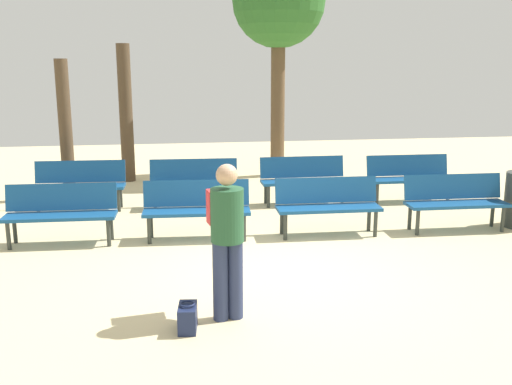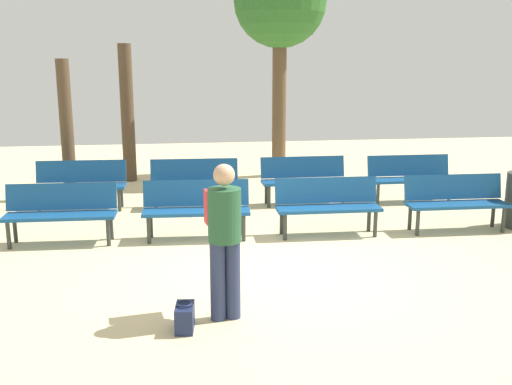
{
  "view_description": "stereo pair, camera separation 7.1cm",
  "coord_description": "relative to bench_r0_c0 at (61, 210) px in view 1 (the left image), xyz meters",
  "views": [
    {
      "loc": [
        -1.37,
        -6.95,
        2.67
      ],
      "look_at": [
        0.0,
        2.2,
        0.55
      ],
      "focal_mm": 41.05,
      "sensor_mm": 36.0,
      "label": 1
    },
    {
      "loc": [
        -1.3,
        -6.96,
        2.67
      ],
      "look_at": [
        0.0,
        2.2,
        0.55
      ],
      "focal_mm": 41.05,
      "sensor_mm": 36.0,
      "label": 2
    }
  ],
  "objects": [
    {
      "name": "bench_r1_c1",
      "position": [
        2.03,
        1.9,
        0.0
      ],
      "size": [
        1.62,
        0.55,
        0.87
      ],
      "rotation": [
        0.0,
        0.0,
        -0.04
      ],
      "color": "navy",
      "rests_on": "ground_plane"
    },
    {
      "name": "bench_r0_c2",
      "position": [
        4.0,
        -0.13,
        0.0
      ],
      "size": [
        1.61,
        0.52,
        0.87
      ],
      "rotation": [
        0.0,
        0.0,
        -0.02
      ],
      "color": "navy",
      "rests_on": "ground_plane"
    },
    {
      "name": "bench_r1_c0",
      "position": [
        -0.01,
        2.02,
        0.0
      ],
      "size": [
        1.62,
        0.55,
        0.87
      ],
      "rotation": [
        0.0,
        0.0,
        -0.04
      ],
      "color": "navy",
      "rests_on": "ground_plane"
    },
    {
      "name": "tree_1",
      "position": [
        0.69,
        4.51,
        0.99
      ],
      "size": [
        0.29,
        0.29,
        2.99
      ],
      "color": "#4C3A28",
      "rests_on": "ground_plane"
    },
    {
      "name": "bench_r1_c3",
      "position": [
        6.12,
        1.76,
        0.0
      ],
      "size": [
        1.61,
        0.5,
        0.87
      ],
      "rotation": [
        0.0,
        0.0,
        -0.01
      ],
      "color": "navy",
      "rests_on": "ground_plane"
    },
    {
      "name": "bench_r0_c3",
      "position": [
        6.07,
        -0.18,
        0.0
      ],
      "size": [
        1.61,
        0.52,
        0.87
      ],
      "rotation": [
        0.0,
        0.0,
        -0.02
      ],
      "color": "navy",
      "rests_on": "ground_plane"
    },
    {
      "name": "bench_r0_c0",
      "position": [
        0.0,
        0.0,
        0.0
      ],
      "size": [
        1.62,
        0.54,
        0.87
      ],
      "rotation": [
        0.0,
        0.0,
        -0.03
      ],
      "color": "navy",
      "rests_on": "ground_plane"
    },
    {
      "name": "handbag",
      "position": [
        1.73,
        -3.15,
        -0.37
      ],
      "size": [
        0.21,
        0.34,
        0.29
      ],
      "color": "#192347",
      "rests_on": "ground_plane"
    },
    {
      "name": "tree_2",
      "position": [
        -0.35,
        2.99,
        0.83
      ],
      "size": [
        0.25,
        0.25,
        2.68
      ],
      "color": "#4C3A28",
      "rests_on": "ground_plane"
    },
    {
      "name": "bench_r0_c1",
      "position": [
        1.98,
        -0.04,
        0.0
      ],
      "size": [
        1.63,
        0.58,
        0.87
      ],
      "rotation": [
        0.0,
        0.0,
        -0.06
      ],
      "color": "navy",
      "rests_on": "ground_plane"
    },
    {
      "name": "bench_r1_c2",
      "position": [
        4.07,
        1.87,
        0.0
      ],
      "size": [
        1.6,
        0.48,
        0.87
      ],
      "rotation": [
        0.0,
        0.0,
        -0.0
      ],
      "color": "navy",
      "rests_on": "ground_plane"
    },
    {
      "name": "tree_0",
      "position": [
        4.09,
        4.62,
        3.34
      ],
      "size": [
        2.06,
        2.06,
        4.95
      ],
      "color": "brown",
      "rests_on": "ground_plane"
    },
    {
      "name": "ground_plane",
      "position": [
        2.98,
        -1.68,
        -0.5
      ],
      "size": [
        24.0,
        24.0,
        0.0
      ],
      "primitive_type": "plane",
      "color": "beige"
    },
    {
      "name": "visitor_with_backpack",
      "position": [
        2.16,
        -2.91,
        0.43
      ],
      "size": [
        0.39,
        0.56,
        1.65
      ],
      "rotation": [
        0.0,
        0.0,
        3.3
      ],
      "color": "navy",
      "rests_on": "ground_plane"
    }
  ]
}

